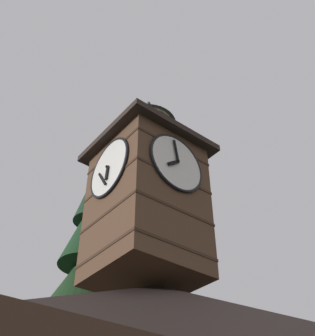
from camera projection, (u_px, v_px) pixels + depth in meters
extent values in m
cube|color=brown|center=(147.00, 213.00, 14.83)|extent=(3.21, 3.21, 5.13)
cube|color=#3C291C|center=(146.00, 265.00, 13.62)|extent=(3.25, 3.25, 0.10)
cube|color=#3C291C|center=(146.00, 229.00, 14.41)|extent=(3.25, 3.25, 0.10)
cube|color=#3C291C|center=(147.00, 198.00, 15.21)|extent=(3.25, 3.25, 0.10)
cube|color=#3C291C|center=(147.00, 170.00, 16.00)|extent=(3.25, 3.25, 0.10)
cylinder|color=white|center=(176.00, 163.00, 14.55)|extent=(2.19, 0.10, 2.19)
torus|color=black|center=(177.00, 163.00, 14.53)|extent=(2.29, 0.10, 2.29)
cube|color=black|center=(173.00, 163.00, 14.28)|extent=(0.51, 0.04, 0.42)
cube|color=black|center=(176.00, 151.00, 14.73)|extent=(0.23, 0.04, 0.90)
sphere|color=black|center=(178.00, 161.00, 14.48)|extent=(0.10, 0.10, 0.10)
cylinder|color=white|center=(109.00, 168.00, 14.76)|extent=(0.10, 2.19, 2.19)
torus|color=black|center=(109.00, 168.00, 14.75)|extent=(0.10, 2.29, 2.29)
cube|color=black|center=(107.00, 173.00, 14.53)|extent=(0.04, 0.17, 0.56)
cube|color=black|center=(102.00, 179.00, 14.63)|extent=(0.04, 0.57, 0.79)
sphere|color=black|center=(107.00, 167.00, 14.71)|extent=(0.10, 0.10, 0.10)
cube|color=#2D231E|center=(148.00, 153.00, 16.50)|extent=(3.91, 3.91, 0.25)
cylinder|color=tan|center=(148.00, 137.00, 17.01)|extent=(1.98, 1.98, 1.42)
cylinder|color=#2D2319|center=(148.00, 148.00, 16.68)|extent=(2.04, 2.04, 0.10)
cylinder|color=#2D2319|center=(148.00, 141.00, 16.90)|extent=(2.04, 2.04, 0.10)
cylinder|color=#2D2319|center=(148.00, 134.00, 17.13)|extent=(2.04, 2.04, 0.10)
cylinder|color=#2D2319|center=(148.00, 128.00, 17.35)|extent=(2.04, 2.04, 0.10)
cone|color=#424C5B|center=(148.00, 115.00, 17.81)|extent=(2.28, 2.28, 1.15)
sphere|color=#424C5B|center=(149.00, 103.00, 18.23)|extent=(0.16, 0.16, 0.16)
cone|color=#1C3D1C|center=(80.00, 332.00, 18.90)|extent=(4.73, 4.73, 3.67)
cone|color=#1A341A|center=(85.00, 281.00, 20.39)|extent=(3.82, 3.82, 3.47)
cone|color=#19371E|center=(91.00, 230.00, 22.10)|extent=(2.92, 2.92, 3.99)
cone|color=#1B3522|center=(95.00, 193.00, 23.54)|extent=(2.01, 2.01, 3.64)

